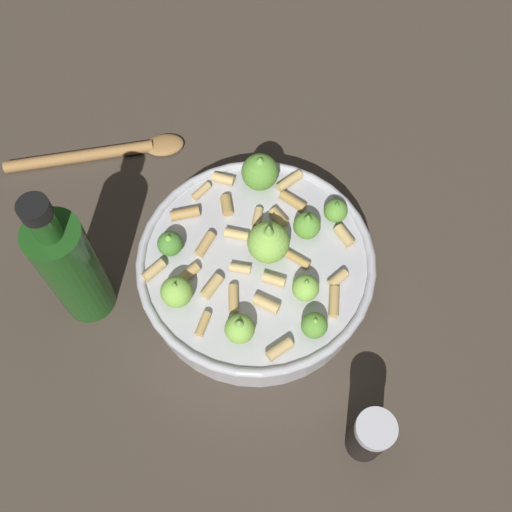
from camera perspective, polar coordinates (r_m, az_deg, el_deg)
name	(u,v)px	position (r m, az deg, el deg)	size (l,w,h in m)	color
ground_plane	(256,281)	(0.73, 0.00, -2.38)	(2.40, 2.40, 0.00)	#42382D
cooking_pan	(256,267)	(0.69, 0.02, -1.02)	(0.27, 0.27, 0.12)	#B7B7BC
pepper_shaker	(370,436)	(0.64, 10.74, -16.45)	(0.04, 0.04, 0.08)	black
olive_oil_bottle	(71,267)	(0.67, -17.17, -1.02)	(0.06, 0.06, 0.21)	#1E4C19
wooden_spoon	(106,153)	(0.84, -14.07, 9.48)	(0.13, 0.23, 0.02)	#9E703D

